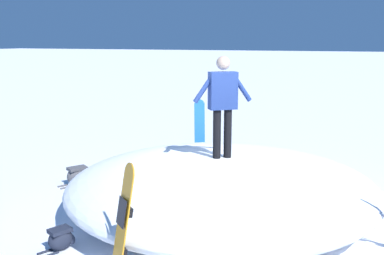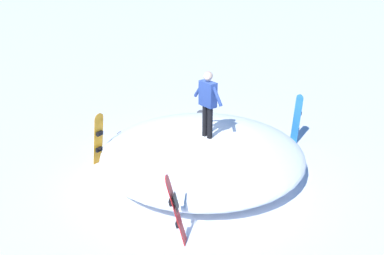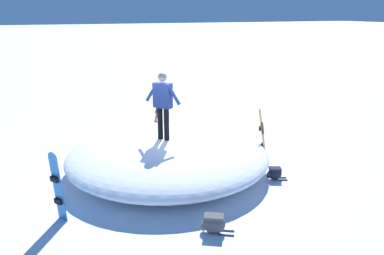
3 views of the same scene
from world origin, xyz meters
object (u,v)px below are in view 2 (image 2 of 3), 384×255
Objects in this scene: snowboarder_standing at (208,100)px; snowboard_tertiary_upright at (297,118)px; backpack_near at (124,138)px; backpack_far at (204,117)px; snowboard_primary_upright at (175,209)px; snowboard_secondary_upright at (99,138)px.

snowboarder_standing is 1.15× the size of snowboard_tertiary_upright.
backpack_near is 0.83× the size of backpack_far.
backpack_near is at bearing 110.15° from snowboard_primary_upright.
snowboard_primary_upright is 6.37m from backpack_far.
backpack_far reaches higher than backpack_near.
snowboarder_standing is 1.15× the size of snowboard_primary_upright.
snowboarder_standing is at bearing -90.81° from backpack_far.
snowboard_tertiary_upright reaches higher than snowboard_secondary_upright.
snowboard_tertiary_upright is 2.26× the size of backpack_far.
snowboard_secondary_upright is at bearing 123.03° from snowboard_primary_upright.
snowboard_tertiary_upright is 2.73× the size of backpack_near.
snowboard_primary_upright is 5.89m from snowboard_tertiary_upright.
snowboard_secondary_upright is 1.55m from backpack_near.
snowboarder_standing is 2.59× the size of backpack_far.
backpack_far is (0.82, 6.28, -0.60)m from snowboard_primary_upright.
snowboard_secondary_upright is at bearing -135.16° from backpack_far.
snowboard_tertiary_upright is (2.81, 1.58, -1.18)m from snowboarder_standing.
snowboard_tertiary_upright is (3.59, 4.67, 0.00)m from snowboard_primary_upright.
snowboarder_standing is 3.17m from snowboard_secondary_upright.
snowboard_primary_upright is 5.01m from backpack_near.
snowboarder_standing is at bearing 75.85° from snowboard_primary_upright.
snowboarder_standing is at bearing -4.53° from snowboard_secondary_upright.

